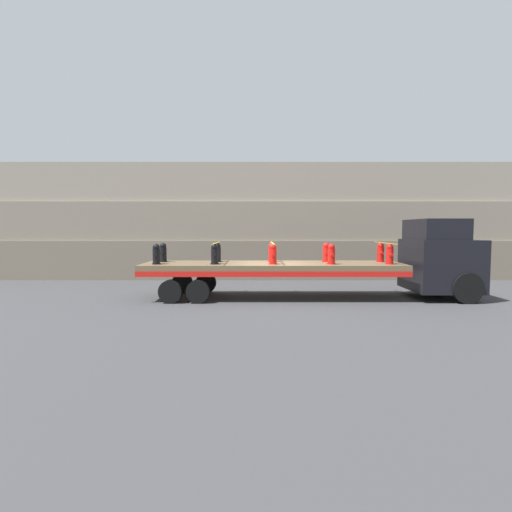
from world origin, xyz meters
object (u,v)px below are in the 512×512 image
at_px(truck_cab, 443,258).
at_px(fire_hydrant_red_far_3, 327,253).
at_px(fire_hydrant_black_far_1, 218,253).
at_px(fire_hydrant_red_near_3, 332,254).
at_px(flatbed_trailer, 261,269).
at_px(fire_hydrant_red_near_4, 391,254).
at_px(fire_hydrant_black_far_0, 164,253).
at_px(fire_hydrant_red_far_2, 273,253).
at_px(fire_hydrant_black_near_1, 215,254).
at_px(fire_hydrant_red_far_4, 381,253).
at_px(fire_hydrant_red_near_2, 274,254).
at_px(fire_hydrant_black_near_0, 157,254).

bearing_deg(truck_cab, fire_hydrant_red_far_3, 172.86).
height_order(fire_hydrant_black_far_1, fire_hydrant_red_near_3, same).
relative_size(flatbed_trailer, fire_hydrant_black_far_1, 12.92).
bearing_deg(fire_hydrant_red_far_3, fire_hydrant_red_near_4, -26.80).
relative_size(flatbed_trailer, fire_hydrant_black_far_0, 12.92).
height_order(fire_hydrant_red_far_2, fire_hydrant_red_near_3, same).
xyz_separation_m(fire_hydrant_black_near_1, fire_hydrant_black_far_1, (0.00, 1.10, 0.00)).
relative_size(flatbed_trailer, fire_hydrant_red_near_3, 12.92).
distance_m(fire_hydrant_red_near_3, fire_hydrant_red_near_4, 2.17).
bearing_deg(truck_cab, fire_hydrant_red_far_2, 175.21).
xyz_separation_m(fire_hydrant_red_far_3, fire_hydrant_red_far_4, (2.17, 0.00, 0.00)).
xyz_separation_m(fire_hydrant_black_far_0, fire_hydrant_red_near_2, (4.34, -1.10, 0.00)).
relative_size(fire_hydrant_black_near_1, fire_hydrant_red_far_2, 1.00).
relative_size(flatbed_trailer, fire_hydrant_red_near_2, 12.92).
height_order(fire_hydrant_red_near_2, fire_hydrant_red_near_3, same).
bearing_deg(fire_hydrant_black_far_0, fire_hydrant_red_far_3, 0.00).
relative_size(flatbed_trailer, fire_hydrant_black_near_1, 12.92).
distance_m(flatbed_trailer, fire_hydrant_black_near_0, 3.97).
relative_size(fire_hydrant_red_far_2, fire_hydrant_red_near_3, 1.00).
distance_m(fire_hydrant_black_far_1, fire_hydrant_red_far_2, 2.17).
bearing_deg(fire_hydrant_red_far_3, fire_hydrant_black_far_0, 180.00).
height_order(fire_hydrant_black_far_1, fire_hydrant_red_near_2, same).
relative_size(truck_cab, fire_hydrant_red_near_2, 3.97).
distance_m(fire_hydrant_red_near_2, fire_hydrant_red_near_4, 4.34).
bearing_deg(truck_cab, fire_hydrant_black_near_1, -176.40).
height_order(fire_hydrant_red_near_2, fire_hydrant_red_far_3, same).
bearing_deg(truck_cab, fire_hydrant_red_near_3, -172.86).
bearing_deg(fire_hydrant_red_near_2, fire_hydrant_black_far_0, 165.82).
distance_m(truck_cab, fire_hydrant_black_near_1, 8.74).
height_order(fire_hydrant_black_far_1, fire_hydrant_red_far_4, same).
bearing_deg(truck_cab, fire_hydrant_red_near_2, -175.21).
height_order(flatbed_trailer, fire_hydrant_red_far_4, fire_hydrant_red_far_4).
distance_m(fire_hydrant_red_far_2, fire_hydrant_red_far_4, 4.34).
bearing_deg(fire_hydrant_red_near_3, fire_hydrant_red_far_2, 153.20).
bearing_deg(fire_hydrant_red_far_3, fire_hydrant_red_far_2, 180.00).
bearing_deg(fire_hydrant_black_near_0, fire_hydrant_black_near_1, 0.00).
relative_size(fire_hydrant_black_near_0, fire_hydrant_red_far_4, 1.00).
distance_m(flatbed_trailer, fire_hydrant_red_far_4, 4.86).
height_order(fire_hydrant_black_near_1, fire_hydrant_red_far_4, same).
bearing_deg(fire_hydrant_red_far_2, fire_hydrant_red_near_2, -90.00).
bearing_deg(fire_hydrant_red_near_2, fire_hydrant_red_near_3, 0.00).
xyz_separation_m(flatbed_trailer, fire_hydrant_red_far_3, (2.62, 0.55, 0.59)).
distance_m(fire_hydrant_black_near_1, fire_hydrant_red_near_3, 4.34).
distance_m(fire_hydrant_black_near_0, fire_hydrant_black_far_1, 2.43).
bearing_deg(truck_cab, fire_hydrant_red_far_4, 166.05).
xyz_separation_m(fire_hydrant_black_near_0, fire_hydrant_black_near_1, (2.17, 0.00, 0.00)).
xyz_separation_m(fire_hydrant_red_far_2, fire_hydrant_red_near_3, (2.17, -1.10, 0.00)).
bearing_deg(fire_hydrant_black_near_0, flatbed_trailer, 8.03).
xyz_separation_m(fire_hydrant_red_far_2, fire_hydrant_red_near_4, (4.34, -1.10, 0.00)).
relative_size(fire_hydrant_red_near_2, fire_hydrant_red_near_4, 1.00).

